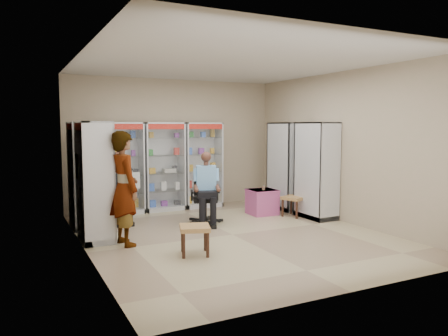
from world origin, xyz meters
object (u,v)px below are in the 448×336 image
woven_stool_b (195,240)px  standing_man (124,188)px  wooden_chair (119,198)px  pink_trunk (262,202)px  cabinet_back_mid (164,167)px  cabinet_left_far (84,175)px  cabinet_back_left (122,168)px  office_chair (205,197)px  cabinet_left_near (95,181)px  cabinet_right_far (286,166)px  cabinet_back_right (202,165)px  woven_stool_a (294,206)px  seated_shopkeeper (206,190)px  cabinet_right_near (316,170)px

woven_stool_b → standing_man: bearing=128.7°
wooden_chair → pink_trunk: size_ratio=1.67×
cabinet_back_mid → cabinet_left_far: bearing=-153.7°
cabinet_back_left → office_chair: cabinet_back_left is taller
office_chair → woven_stool_b: bearing=-98.8°
pink_trunk → cabinet_left_near: bearing=-170.5°
cabinet_back_left → cabinet_back_mid: same height
cabinet_left_far → office_chair: (2.19, -0.71, -0.48)m
cabinet_back_left → cabinet_back_mid: 0.95m
cabinet_right_far → pink_trunk: 1.14m
cabinet_back_right → woven_stool_a: (1.30, -1.92, -0.78)m
cabinet_right_far → standing_man: bearing=109.0°
cabinet_back_mid → wooden_chair: bearing=-148.7°
cabinet_left_near → standing_man: (0.37, -0.51, -0.08)m
cabinet_right_far → woven_stool_a: bearing=157.3°
cabinet_back_left → pink_trunk: size_ratio=3.55×
cabinet_back_left → cabinet_back_right: bearing=0.0°
cabinet_right_far → woven_stool_a: 1.16m
cabinet_back_left → pink_trunk: (2.71, -1.42, -0.73)m
cabinet_right_far → cabinet_left_far: 4.46m
seated_shopkeeper → cabinet_back_left: bearing=145.8°
cabinet_back_right → standing_man: cabinet_back_right is taller
office_chair → woven_stool_a: (1.94, -0.28, -0.31)m
woven_stool_a → standing_man: bearing=-170.7°
cabinet_back_right → woven_stool_b: cabinet_back_right is taller
seated_shopkeeper → cabinet_back_right: bearing=88.3°
cabinet_right_near → office_chair: (-2.27, 0.59, -0.48)m
wooden_chair → pink_trunk: bearing=-13.2°
woven_stool_a → standing_man: 3.87m
cabinet_left_far → standing_man: size_ratio=1.08×
cabinet_left_far → wooden_chair: 0.89m
pink_trunk → office_chair: bearing=-171.6°
cabinet_back_mid → pink_trunk: cabinet_back_mid is taller
cabinet_back_left → seated_shopkeeper: size_ratio=1.50×
cabinet_back_mid → pink_trunk: 2.38m
cabinet_right_near → wooden_chair: (-3.78, 1.50, -0.53)m
office_chair → seated_shopkeeper: seated_shopkeeper is taller
pink_trunk → standing_man: (-3.27, -1.11, 0.65)m
woven_stool_a → cabinet_right_far: bearing=67.3°
woven_stool_b → pink_trunk: bearing=40.6°
office_chair → standing_man: size_ratio=0.57×
cabinet_right_far → standing_man: size_ratio=1.08×
cabinet_back_left → seated_shopkeeper: cabinet_back_left is taller
cabinet_left_near → standing_man: cabinet_left_near is taller
cabinet_back_right → office_chair: (-0.64, -1.64, -0.48)m
cabinet_right_near → woven_stool_b: 3.62m
cabinet_back_left → cabinet_left_near: bearing=-114.6°
cabinet_back_left → cabinet_right_near: bearing=-32.3°
woven_stool_b → office_chair: bearing=62.0°
cabinet_left_far → woven_stool_b: cabinet_left_far is taller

